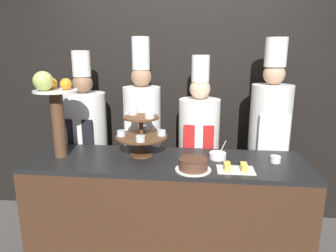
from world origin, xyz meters
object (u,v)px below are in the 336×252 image
cake_round (193,165)px  chef_left (86,137)px  cup_white (275,159)px  tiered_stand (141,132)px  chef_center_left (142,131)px  fruit_pedestal (54,103)px  cake_square_tray (236,168)px  serving_bowl_far (218,156)px  chef_center_right (199,142)px  chef_right (269,133)px

cake_round → chef_left: 1.30m
cup_white → chef_left: (-1.70, 0.51, -0.02)m
tiered_stand → chef_center_left: 0.48m
fruit_pedestal → chef_center_left: bearing=43.8°
cake_round → chef_left: bearing=145.9°
cake_square_tray → serving_bowl_far: 0.26m
tiered_stand → cake_square_tray: bearing=-18.6°
cake_round → cake_square_tray: (0.30, 0.03, -0.02)m
tiered_stand → cake_round: tiered_stand is taller
cake_round → cake_square_tray: bearing=5.2°
serving_bowl_far → chef_center_right: 0.50m
fruit_pedestal → cake_round: 1.17m
fruit_pedestal → cup_white: fruit_pedestal is taller
cake_round → cake_square_tray: cake_round is taller
fruit_pedestal → cake_square_tray: 1.46m
tiered_stand → chef_left: 0.81m
fruit_pedestal → chef_center_left: chef_center_left is taller
chef_right → serving_bowl_far: bearing=-136.4°
tiered_stand → chef_right: bearing=22.3°
cake_round → chef_left: size_ratio=0.15×
cake_round → tiered_stand: bearing=147.4°
serving_bowl_far → cake_square_tray: bearing=-63.5°
cup_white → cake_square_tray: cup_white is taller
chef_right → cake_square_tray: bearing=-118.3°
fruit_pedestal → cake_square_tray: (1.40, -0.14, -0.42)m
tiered_stand → cake_square_tray: size_ratio=1.57×
chef_left → chef_center_right: (1.11, 0.00, -0.02)m
tiered_stand → serving_bowl_far: size_ratio=2.74×
cake_square_tray → serving_bowl_far: serving_bowl_far is taller
serving_bowl_far → cake_round: bearing=-126.0°
tiered_stand → chef_right: 1.20m
cake_square_tray → chef_right: bearing=61.7°
fruit_pedestal → chef_center_left: 0.89m
fruit_pedestal → chef_left: size_ratio=0.39×
tiered_stand → chef_center_right: 0.68m
cake_round → chef_center_left: size_ratio=0.14×
cake_square_tray → chef_center_left: (-0.81, 0.70, 0.06)m
fruit_pedestal → cake_round: bearing=-8.8°
chef_center_left → cup_white: bearing=-24.2°
tiered_stand → cake_square_tray: tiered_stand is taller
chef_left → serving_bowl_far: bearing=-20.4°
fruit_pedestal → chef_center_right: chef_center_right is taller
chef_center_right → cake_round: bearing=-92.8°
tiered_stand → fruit_pedestal: (-0.66, -0.10, 0.25)m
chef_right → fruit_pedestal: bearing=-162.5°
tiered_stand → chef_center_left: size_ratio=0.22×
cake_square_tray → chef_center_right: chef_center_right is taller
cake_round → serving_bowl_far: (0.19, 0.26, -0.02)m
chef_left → fruit_pedestal: bearing=-91.6°
tiered_stand → fruit_pedestal: size_ratio=0.61×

